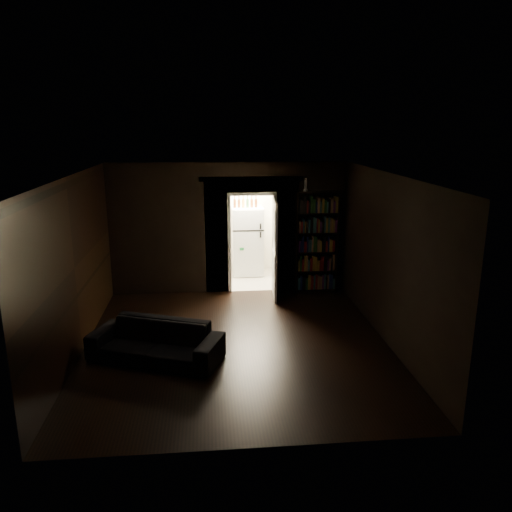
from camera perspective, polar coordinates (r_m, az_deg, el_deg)
The scene contains 9 objects.
ground at distance 8.43m, azimuth -2.22°, elevation -10.09°, with size 5.50×5.50×0.00m, color black.
room_walls at distance 8.91m, azimuth -2.79°, elevation 2.72°, with size 5.02×5.61×2.84m.
kitchen_alcove at distance 11.78m, azimuth -0.94°, elevation 3.38°, with size 2.20×1.80×2.60m.
sofa at distance 7.94m, azimuth -11.43°, elevation -8.94°, with size 2.03×0.88×0.78m, color black.
bookshelf at distance 10.76m, azimuth 6.84°, elevation 1.57°, with size 0.90×0.32×2.20m, color black.
refrigerator at distance 12.01m, azimuth -1.00°, elevation 1.73°, with size 0.74×0.68×1.65m, color white.
door at distance 10.35m, azimuth 2.17°, elevation 0.70°, with size 0.85×0.05×2.05m, color white.
figurine at distance 10.50m, azimuth 5.69°, elevation 8.13°, with size 0.09×0.09×0.27m, color white.
bottles at distance 11.75m, azimuth -1.22°, elevation 6.24°, with size 0.70×0.09×0.28m, color black.
Camera 1 is at (-0.41, -7.63, 3.56)m, focal length 35.00 mm.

